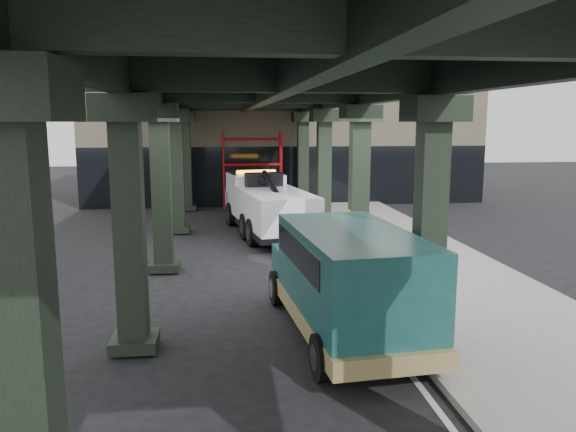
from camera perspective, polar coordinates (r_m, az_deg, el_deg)
ground at (r=15.62m, az=-0.55°, el=-7.19°), size 90.00×90.00×0.00m
sidewalk at (r=18.49m, az=12.80°, el=-4.54°), size 5.00×40.00×0.15m
lane_stripe at (r=17.78m, az=4.22°, el=-5.13°), size 0.12×38.00×0.01m
viaduct at (r=16.95m, az=-2.71°, el=12.79°), size 7.40×32.00×6.40m
building at (r=35.06m, az=-0.88°, el=8.73°), size 22.00×10.00×8.00m
scaffolding at (r=29.66m, az=-3.65°, el=4.90°), size 3.08×0.88×4.00m
tow_truck at (r=22.65m, az=-2.27°, el=1.31°), size 3.33×8.10×2.58m
towed_van at (r=11.81m, az=5.96°, el=-6.38°), size 2.75×5.99×2.36m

